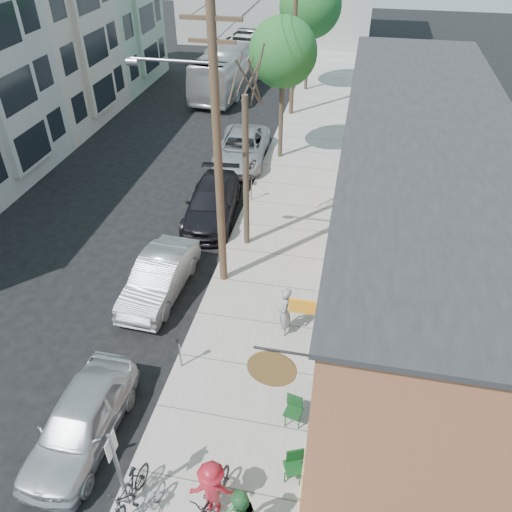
% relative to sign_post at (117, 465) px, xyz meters
% --- Properties ---
extents(ground, '(120.00, 120.00, 0.00)m').
position_rel_sign_post_xyz_m(ground, '(-2.35, 4.85, -1.83)').
color(ground, black).
extents(sidewalk, '(4.50, 58.00, 0.15)m').
position_rel_sign_post_xyz_m(sidewalk, '(1.90, 15.85, -1.76)').
color(sidewalk, '#A7A19B').
rests_on(sidewalk, ground).
extents(cafe_building, '(6.60, 20.20, 6.61)m').
position_rel_sign_post_xyz_m(cafe_building, '(6.64, 9.85, 1.47)').
color(cafe_building, '#A05B3B').
rests_on(cafe_building, ground).
extents(apartment_row, '(6.30, 32.00, 9.00)m').
position_rel_sign_post_xyz_m(apartment_row, '(-14.20, 18.85, 2.67)').
color(apartment_row, '#9CB599').
rests_on(apartment_row, ground).
extents(sign_post, '(0.07, 0.45, 2.80)m').
position_rel_sign_post_xyz_m(sign_post, '(0.00, 0.00, 0.00)').
color(sign_post, slate).
rests_on(sign_post, sidewalk).
extents(parking_meter_near, '(0.14, 0.14, 1.24)m').
position_rel_sign_post_xyz_m(parking_meter_near, '(-0.10, 4.40, -0.85)').
color(parking_meter_near, slate).
rests_on(parking_meter_near, sidewalk).
extents(parking_meter_far, '(0.14, 0.14, 1.24)m').
position_rel_sign_post_xyz_m(parking_meter_far, '(-0.10, 14.95, -0.85)').
color(parking_meter_far, slate).
rests_on(parking_meter_far, sidewalk).
extents(utility_pole_near, '(3.57, 0.28, 10.00)m').
position_rel_sign_post_xyz_m(utility_pole_near, '(0.04, 8.92, 3.58)').
color(utility_pole_near, '#503A28').
rests_on(utility_pole_near, sidewalk).
extents(utility_pole_far, '(1.80, 0.28, 10.00)m').
position_rel_sign_post_xyz_m(utility_pole_far, '(0.10, 26.61, 3.51)').
color(utility_pole_far, '#503A28').
rests_on(utility_pole_far, sidewalk).
extents(tree_bare, '(0.24, 0.24, 6.27)m').
position_rel_sign_post_xyz_m(tree_bare, '(0.45, 11.44, 1.45)').
color(tree_bare, '#44392C').
rests_on(tree_bare, sidewalk).
extents(tree_leafy_mid, '(3.41, 3.41, 7.24)m').
position_rel_sign_post_xyz_m(tree_leafy_mid, '(0.45, 20.01, 3.84)').
color(tree_leafy_mid, '#44392C').
rests_on(tree_leafy_mid, sidewalk).
extents(tree_leafy_far, '(4.23, 4.23, 7.74)m').
position_rel_sign_post_xyz_m(tree_leafy_far, '(0.45, 31.72, 3.93)').
color(tree_leafy_far, '#44392C').
rests_on(tree_leafy_far, sidewalk).
extents(patio_chair_a, '(0.66, 0.66, 0.88)m').
position_rel_sign_post_xyz_m(patio_chair_a, '(3.85, 1.47, -1.24)').
color(patio_chair_a, '#113F19').
rests_on(patio_chair_a, sidewalk).
extents(patio_chair_b, '(0.60, 0.60, 0.88)m').
position_rel_sign_post_xyz_m(patio_chair_b, '(3.61, 3.09, -1.24)').
color(patio_chair_b, '#113F19').
rests_on(patio_chair_b, sidewalk).
extents(patron_grey, '(0.55, 0.74, 1.85)m').
position_rel_sign_post_xyz_m(patron_grey, '(2.80, 6.51, -0.76)').
color(patron_grey, gray).
rests_on(patron_grey, sidewalk).
extents(cyclist, '(1.21, 0.82, 1.73)m').
position_rel_sign_post_xyz_m(cyclist, '(2.09, 0.31, -0.82)').
color(cyclist, maroon).
rests_on(cyclist, sidewalk).
extents(cyclist_bike, '(0.96, 1.95, 0.98)m').
position_rel_sign_post_xyz_m(cyclist_bike, '(2.09, 0.31, -1.19)').
color(cyclist_bike, black).
rests_on(cyclist_bike, sidewalk).
extents(parked_bike_a, '(0.74, 1.86, 1.09)m').
position_rel_sign_post_xyz_m(parked_bike_a, '(0.13, -0.04, -1.14)').
color(parked_bike_a, black).
rests_on(parked_bike_a, sidewalk).
extents(parked_bike_b, '(0.90, 1.69, 0.85)m').
position_rel_sign_post_xyz_m(parked_bike_b, '(0.62, -0.24, -1.26)').
color(parked_bike_b, gray).
rests_on(parked_bike_b, sidewalk).
extents(car_0, '(1.80, 4.42, 1.50)m').
position_rel_sign_post_xyz_m(car_0, '(-1.92, 1.53, -1.08)').
color(car_0, silver).
rests_on(car_0, ground).
extents(car_1, '(1.79, 4.60, 1.49)m').
position_rel_sign_post_xyz_m(car_1, '(-2.02, 7.77, -1.09)').
color(car_1, silver).
rests_on(car_1, ground).
extents(car_2, '(2.62, 5.47, 1.54)m').
position_rel_sign_post_xyz_m(car_2, '(-1.55, 13.29, -1.06)').
color(car_2, black).
rests_on(car_2, ground).
extents(car_3, '(2.97, 5.79, 1.56)m').
position_rel_sign_post_xyz_m(car_3, '(-1.55, 19.24, -1.05)').
color(car_3, '#B0B1B8').
rests_on(car_3, ground).
extents(bus, '(3.76, 11.83, 3.24)m').
position_rel_sign_post_xyz_m(bus, '(-4.97, 31.47, -0.21)').
color(bus, silver).
rests_on(bus, ground).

